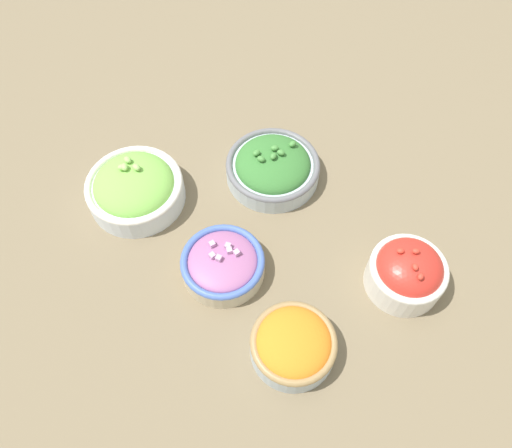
{
  "coord_description": "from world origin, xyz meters",
  "views": [
    {
      "loc": [
        -0.36,
        0.25,
        0.74
      ],
      "look_at": [
        0.0,
        0.0,
        0.03
      ],
      "focal_mm": 35.0,
      "sensor_mm": 36.0,
      "label": 1
    }
  ],
  "objects_px": {
    "bowl_cherry_tomatoes": "(407,272)",
    "bowl_red_onion": "(223,264)",
    "bowl_broccoli": "(273,167)",
    "bowl_carrots": "(293,344)",
    "bowl_lettuce": "(135,188)"
  },
  "relations": [
    {
      "from": "bowl_cherry_tomatoes",
      "to": "bowl_lettuce",
      "type": "height_order",
      "value": "bowl_cherry_tomatoes"
    },
    {
      "from": "bowl_red_onion",
      "to": "bowl_broccoli",
      "type": "bearing_deg",
      "value": -58.18
    },
    {
      "from": "bowl_cherry_tomatoes",
      "to": "bowl_lettuce",
      "type": "relative_size",
      "value": 0.72
    },
    {
      "from": "bowl_cherry_tomatoes",
      "to": "bowl_red_onion",
      "type": "bearing_deg",
      "value": 50.64
    },
    {
      "from": "bowl_broccoli",
      "to": "bowl_lettuce",
      "type": "height_order",
      "value": "bowl_lettuce"
    },
    {
      "from": "bowl_cherry_tomatoes",
      "to": "bowl_carrots",
      "type": "distance_m",
      "value": 0.21
    },
    {
      "from": "bowl_red_onion",
      "to": "bowl_lettuce",
      "type": "relative_size",
      "value": 0.8
    },
    {
      "from": "bowl_broccoli",
      "to": "bowl_carrots",
      "type": "distance_m",
      "value": 0.33
    },
    {
      "from": "bowl_cherry_tomatoes",
      "to": "bowl_broccoli",
      "type": "relative_size",
      "value": 0.72
    },
    {
      "from": "bowl_red_onion",
      "to": "bowl_carrots",
      "type": "distance_m",
      "value": 0.17
    },
    {
      "from": "bowl_broccoli",
      "to": "bowl_carrots",
      "type": "bearing_deg",
      "value": 149.17
    },
    {
      "from": "bowl_cherry_tomatoes",
      "to": "bowl_carrots",
      "type": "height_order",
      "value": "bowl_cherry_tomatoes"
    },
    {
      "from": "bowl_lettuce",
      "to": "bowl_cherry_tomatoes",
      "type": "bearing_deg",
      "value": -145.43
    },
    {
      "from": "bowl_red_onion",
      "to": "bowl_lettuce",
      "type": "xyz_separation_m",
      "value": [
        0.21,
        0.05,
        0.01
      ]
    },
    {
      "from": "bowl_carrots",
      "to": "bowl_lettuce",
      "type": "bearing_deg",
      "value": 8.67
    }
  ]
}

